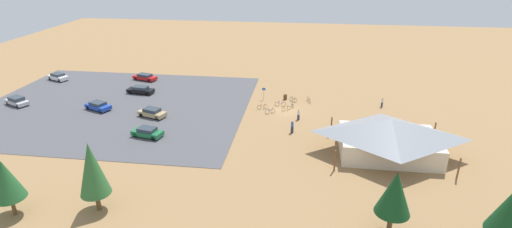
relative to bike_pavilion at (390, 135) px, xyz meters
name	(u,v)px	position (x,y,z in m)	size (l,w,h in m)	color
ground	(286,110)	(13.52, -13.04, -2.67)	(160.00, 160.00, 0.00)	#937047
parking_lot_asphalt	(116,106)	(41.33, -11.25, -2.65)	(42.91, 35.03, 0.05)	#4C4C51
bike_pavilion	(390,135)	(0.00, 0.00, 0.00)	(13.86, 9.97, 4.86)	beige
trash_bin	(285,97)	(13.92, -17.83, -2.22)	(0.60, 0.60, 0.90)	brown
lot_sign	(264,92)	(17.55, -17.30, -1.26)	(0.56, 0.08, 2.20)	#99999E
pine_east	(6,180)	(37.93, 17.17, 1.24)	(2.96, 2.96, 5.94)	brown
pine_west	(395,193)	(2.38, 15.13, 1.58)	(3.14, 3.14, 6.36)	brown
pine_far_east	(92,169)	(30.23, 15.33, 1.92)	(2.93, 2.93, 7.36)	brown
bicycle_red_near_sign	(262,107)	(17.32, -13.04, -2.30)	(1.59, 0.75, 0.82)	black
bicycle_orange_yard_center	(309,100)	(9.92, -17.11, -2.31)	(0.70, 1.67, 0.80)	black
bicycle_blue_yard_front	(270,111)	(15.87, -11.30, -2.27)	(1.54, 0.89, 0.91)	black
bicycle_yellow_back_row	(286,108)	(13.44, -12.90, -2.31)	(1.38, 1.09, 0.84)	black
bicycle_silver_front_row	(435,134)	(-7.35, -6.13, -2.31)	(1.45, 1.04, 0.78)	black
bicycle_teal_trailside	(422,129)	(-6.03, -7.53, -2.31)	(0.75, 1.64, 0.80)	black
bicycle_purple_yard_right	(280,104)	(14.54, -14.59, -2.27)	(1.82, 0.48, 0.93)	black
bicycle_green_by_bin	(293,99)	(12.52, -17.02, -2.31)	(1.31, 1.10, 0.79)	black
bicycle_white_lone_west	(292,104)	(12.54, -14.72, -2.29)	(0.48, 1.76, 0.86)	black
car_blue_near_entry	(98,106)	(43.23, -9.17, -1.96)	(4.62, 3.32, 1.31)	#1E42B2
car_green_far_end	(147,132)	(31.69, -0.88, -1.96)	(4.49, 2.66, 1.32)	#1E6B3D
car_silver_mid_lot	(17,101)	(57.49, -9.36, -1.94)	(4.64, 3.36, 1.40)	#BCBCC1
car_tan_front_row	(152,113)	(33.62, -7.58, -1.94)	(4.65, 3.04, 1.36)	tan
car_black_aisle_side	(140,90)	(39.59, -17.41, -1.97)	(4.87, 2.31, 1.30)	black
car_red_end_stall	(145,77)	(41.79, -24.80, -1.99)	(5.03, 2.98, 1.25)	red
car_white_inner_stall	(58,77)	(58.63, -22.58, -1.94)	(4.61, 3.26, 1.37)	white
visitor_at_bikes	(298,114)	(11.40, -9.48, -1.79)	(0.37, 0.40, 1.68)	#2D3347
visitor_crossing_yard	(382,102)	(-1.90, -16.45, -1.82)	(0.36, 0.39, 1.63)	#2D3347
visitor_by_pavilion	(292,126)	(12.12, -4.81, -1.70)	(0.40, 0.37, 1.85)	#2D3347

